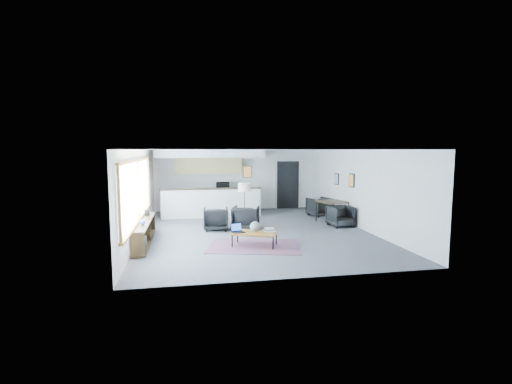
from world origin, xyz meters
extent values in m
cube|color=#4A4A4C|center=(0.00, 0.00, -0.01)|extent=(7.00, 9.00, 0.01)
cube|color=white|center=(0.00, 0.00, 2.60)|extent=(7.00, 9.00, 0.01)
cube|color=silver|center=(0.00, 4.50, 1.30)|extent=(7.00, 0.01, 2.60)
cube|color=silver|center=(0.00, -4.50, 1.30)|extent=(7.00, 0.01, 2.60)
cube|color=silver|center=(-3.50, 0.00, 1.30)|extent=(0.01, 9.00, 2.60)
cube|color=silver|center=(3.50, 0.00, 1.30)|extent=(0.01, 9.00, 2.60)
cube|color=#8CBFFF|center=(-3.47, -0.90, 1.50)|extent=(0.02, 5.80, 1.55)
cube|color=brown|center=(-3.44, -0.90, 0.70)|extent=(0.10, 5.95, 0.06)
cube|color=brown|center=(-3.45, -0.90, 2.30)|extent=(0.06, 5.95, 0.06)
cube|color=brown|center=(-3.45, -3.80, 1.50)|extent=(0.06, 0.06, 1.60)
cube|color=brown|center=(-3.45, -0.90, 1.50)|extent=(0.06, 0.06, 1.60)
cube|color=brown|center=(-3.45, 2.00, 1.50)|extent=(0.06, 0.06, 1.60)
cube|color=#322311|center=(-3.30, -1.00, 0.62)|extent=(0.35, 3.00, 0.05)
cube|color=#322311|center=(-3.30, -1.00, 0.05)|extent=(0.35, 3.00, 0.05)
cube|color=#322311|center=(-3.30, -2.45, 0.33)|extent=(0.33, 0.04, 0.55)
cube|color=#322311|center=(-3.30, -1.00, 0.33)|extent=(0.33, 0.04, 0.55)
cube|color=#322311|center=(-3.30, 0.45, 0.33)|extent=(0.33, 0.04, 0.55)
cube|color=#3359A5|center=(-3.30, -2.30, 0.17)|extent=(0.18, 0.04, 0.20)
cube|color=silver|center=(-3.30, -2.13, 0.18)|extent=(0.18, 0.04, 0.22)
cube|color=maroon|center=(-3.30, -1.96, 0.20)|extent=(0.18, 0.04, 0.24)
cube|color=#322311|center=(-3.30, -1.79, 0.17)|extent=(0.18, 0.04, 0.20)
cube|color=#3359A5|center=(-3.30, -1.62, 0.18)|extent=(0.18, 0.04, 0.22)
cube|color=silver|center=(-3.30, -1.45, 0.20)|extent=(0.18, 0.04, 0.24)
cube|color=maroon|center=(-3.30, -1.28, 0.17)|extent=(0.18, 0.04, 0.20)
cube|color=#322311|center=(-3.30, -1.11, 0.18)|extent=(0.18, 0.04, 0.22)
cube|color=#3359A5|center=(-3.30, -0.94, 0.20)|extent=(0.18, 0.03, 0.24)
cube|color=silver|center=(-3.30, -0.77, 0.17)|extent=(0.18, 0.03, 0.20)
cube|color=maroon|center=(-3.30, -0.60, 0.18)|extent=(0.18, 0.03, 0.22)
cube|color=#322311|center=(-3.30, -0.43, 0.20)|extent=(0.18, 0.04, 0.24)
cube|color=black|center=(-3.30, -0.20, 0.73)|extent=(0.14, 0.02, 0.18)
sphere|color=#264C99|center=(-3.28, -1.60, 0.71)|extent=(0.14, 0.14, 0.14)
cube|color=white|center=(-1.20, 2.70, 0.55)|extent=(3.80, 0.25, 1.10)
cube|color=#322311|center=(-1.20, 2.70, 1.11)|extent=(3.85, 0.32, 0.04)
cube|color=white|center=(-1.20, 4.15, 0.45)|extent=(3.80, 0.60, 0.90)
cube|color=#2D2D2D|center=(-1.20, 4.15, 0.91)|extent=(3.82, 0.62, 0.04)
cube|color=tan|center=(-1.20, 4.30, 1.95)|extent=(2.80, 0.35, 0.70)
cube|color=white|center=(-1.20, 3.60, 2.45)|extent=(4.20, 1.80, 0.30)
cube|color=black|center=(0.20, 2.71, 1.75)|extent=(0.35, 0.03, 0.45)
cube|color=orange|center=(0.20, 2.69, 1.75)|extent=(0.30, 0.01, 0.40)
cube|color=black|center=(2.30, 4.42, 1.05)|extent=(1.00, 0.12, 2.10)
cube|color=white|center=(1.78, 4.43, 1.05)|extent=(0.06, 0.10, 2.10)
cube|color=white|center=(2.82, 4.43, 1.05)|extent=(0.06, 0.10, 2.10)
cube|color=white|center=(2.30, 4.43, 2.12)|extent=(1.10, 0.10, 0.06)
cube|color=silver|center=(-0.60, 2.20, 2.56)|extent=(1.60, 0.04, 0.04)
cylinder|color=silver|center=(-1.25, 2.20, 2.48)|extent=(0.07, 0.07, 0.09)
cylinder|color=silver|center=(-0.80, 2.20, 2.48)|extent=(0.07, 0.07, 0.09)
cylinder|color=silver|center=(-0.35, 2.20, 2.48)|extent=(0.07, 0.07, 0.09)
cylinder|color=silver|center=(0.10, 2.20, 2.48)|extent=(0.07, 0.07, 0.09)
cube|color=black|center=(3.47, 0.40, 1.55)|extent=(0.03, 0.38, 0.48)
cube|color=orange|center=(3.46, 0.40, 1.55)|extent=(0.00, 0.32, 0.42)
cube|color=black|center=(3.47, 1.70, 1.50)|extent=(0.03, 0.34, 0.44)
cube|color=#859FC5|center=(3.46, 1.70, 1.50)|extent=(0.00, 0.28, 0.38)
cube|color=#512F3F|center=(-0.35, -1.86, 0.01)|extent=(2.79, 2.22, 0.01)
cube|color=brown|center=(-0.35, -1.86, 0.37)|extent=(1.35, 1.06, 0.05)
cube|color=black|center=(-0.96, -1.90, 0.17)|extent=(0.04, 0.04, 0.35)
cube|color=black|center=(-0.75, -1.39, 0.17)|extent=(0.04, 0.04, 0.35)
cube|color=black|center=(0.05, -2.33, 0.17)|extent=(0.04, 0.04, 0.35)
cube|color=black|center=(0.27, -1.82, 0.17)|extent=(0.04, 0.04, 0.35)
cube|color=black|center=(-0.45, -2.11, 0.34)|extent=(1.06, 0.47, 0.03)
cube|color=black|center=(-0.24, -1.60, 0.34)|extent=(1.06, 0.47, 0.03)
cube|color=black|center=(-0.79, -1.83, 0.40)|extent=(0.38, 0.33, 0.02)
cube|color=black|center=(-0.83, -1.72, 0.52)|extent=(0.32, 0.17, 0.21)
cube|color=blue|center=(-0.83, -1.73, 0.52)|extent=(0.29, 0.14, 0.18)
sphere|color=gray|center=(-0.33, -1.82, 0.53)|extent=(0.28, 0.28, 0.28)
cube|color=silver|center=(0.07, -1.82, 0.41)|extent=(0.30, 0.24, 0.03)
cube|color=#3359A5|center=(0.07, -1.82, 0.44)|extent=(0.27, 0.22, 0.03)
cube|color=silver|center=(0.06, -1.84, 0.47)|extent=(0.25, 0.20, 0.03)
cube|color=#E5590C|center=(-0.29, -2.06, 0.39)|extent=(0.14, 0.14, 0.01)
imported|color=black|center=(-1.21, 0.41, 0.40)|extent=(0.83, 0.78, 0.80)
imported|color=black|center=(-0.25, 0.32, 0.42)|extent=(1.01, 0.98, 0.84)
cylinder|color=black|center=(-0.21, 0.79, 0.01)|extent=(0.33, 0.33, 0.03)
cylinder|color=black|center=(-0.21, 0.79, 0.65)|extent=(0.03, 0.03, 1.25)
cylinder|color=beige|center=(-0.21, 0.79, 1.35)|extent=(0.55, 0.55, 0.28)
cube|color=#322311|center=(3.00, 0.93, 0.75)|extent=(1.13, 1.13, 0.04)
cylinder|color=black|center=(2.73, 0.43, 0.36)|extent=(0.05, 0.05, 0.73)
cylinder|color=black|center=(2.50, 1.20, 0.36)|extent=(0.05, 0.05, 0.73)
cylinder|color=black|center=(3.50, 0.66, 0.36)|extent=(0.05, 0.05, 0.73)
cylinder|color=black|center=(3.27, 1.43, 0.36)|extent=(0.05, 0.05, 0.73)
imported|color=black|center=(3.00, 0.18, 0.33)|extent=(0.71, 0.67, 0.66)
imported|color=black|center=(3.00, 2.24, 0.34)|extent=(0.83, 0.80, 0.69)
imported|color=black|center=(-0.63, 4.15, 1.12)|extent=(0.59, 0.36, 0.38)
camera|label=1|loc=(-2.11, -11.49, 2.59)|focal=26.00mm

